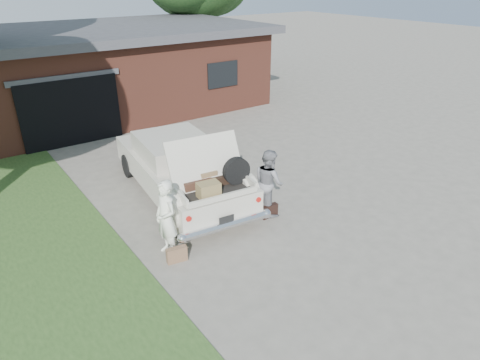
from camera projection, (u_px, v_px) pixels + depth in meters
ground at (256, 234)px, 9.49m from camera, size 90.00×90.00×0.00m
house at (105, 69)px, 17.64m from camera, size 12.80×7.80×3.30m
sedan at (180, 168)px, 10.88m from camera, size 2.57×5.35×2.03m
woman_left at (166, 219)px, 8.49m from camera, size 0.44×0.63×1.64m
woman_right at (269, 182)px, 10.03m from camera, size 0.72×0.86×1.60m
suitcase_left at (177, 255)px, 8.52m from camera, size 0.43×0.20×0.32m
suitcase_right at (270, 211)px, 10.10m from camera, size 0.42×0.15×0.32m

